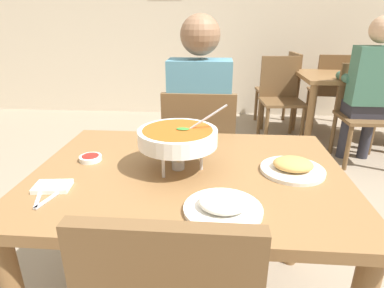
# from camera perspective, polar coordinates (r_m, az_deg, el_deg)

# --- Properties ---
(cafe_rear_partition) EXTENTS (10.00, 0.10, 3.00)m
(cafe_rear_partition) POSITION_cam_1_polar(r_m,az_deg,el_deg) (4.56, 3.56, 24.15)
(cafe_rear_partition) COLOR beige
(cafe_rear_partition) RESTS_ON ground_plane
(dining_table_main) EXTENTS (1.19, 0.87, 0.74)m
(dining_table_main) POSITION_cam_1_polar(r_m,az_deg,el_deg) (1.29, -0.53, -9.13)
(dining_table_main) COLOR brown
(dining_table_main) RESTS_ON ground_plane
(chair_diner_main) EXTENTS (0.44, 0.44, 0.90)m
(chair_diner_main) POSITION_cam_1_polar(r_m,az_deg,el_deg) (1.99, 1.29, -1.41)
(chair_diner_main) COLOR brown
(chair_diner_main) RESTS_ON ground_plane
(diner_main) EXTENTS (0.40, 0.45, 1.31)m
(diner_main) POSITION_cam_1_polar(r_m,az_deg,el_deg) (1.94, 1.41, 5.41)
(diner_main) COLOR #2D2D38
(diner_main) RESTS_ON ground_plane
(curry_bowl) EXTENTS (0.33, 0.30, 0.26)m
(curry_bowl) POSITION_cam_1_polar(r_m,az_deg,el_deg) (1.20, -2.55, 1.17)
(curry_bowl) COLOR silver
(curry_bowl) RESTS_ON dining_table_main
(rice_plate) EXTENTS (0.24, 0.24, 0.06)m
(rice_plate) POSITION_cam_1_polar(r_m,az_deg,el_deg) (0.98, 5.57, -10.92)
(rice_plate) COLOR white
(rice_plate) RESTS_ON dining_table_main
(appetizer_plate) EXTENTS (0.24, 0.24, 0.06)m
(appetizer_plate) POSITION_cam_1_polar(r_m,az_deg,el_deg) (1.27, 17.54, -3.95)
(appetizer_plate) COLOR white
(appetizer_plate) RESTS_ON dining_table_main
(sauce_dish) EXTENTS (0.09, 0.09, 0.02)m
(sauce_dish) POSITION_cam_1_polar(r_m,az_deg,el_deg) (1.38, -17.66, -2.39)
(sauce_dish) COLOR white
(sauce_dish) RESTS_ON dining_table_main
(napkin_folded) EXTENTS (0.13, 0.09, 0.02)m
(napkin_folded) POSITION_cam_1_polar(r_m,az_deg,el_deg) (1.20, -23.61, -6.97)
(napkin_folded) COLOR white
(napkin_folded) RESTS_ON dining_table_main
(fork_utensil) EXTENTS (0.07, 0.16, 0.01)m
(fork_utensil) POSITION_cam_1_polar(r_m,az_deg,el_deg) (1.18, -25.54, -8.17)
(fork_utensil) COLOR silver
(fork_utensil) RESTS_ON dining_table_main
(spoon_utensil) EXTENTS (0.06, 0.17, 0.01)m
(spoon_utensil) POSITION_cam_1_polar(r_m,az_deg,el_deg) (1.15, -23.37, -8.41)
(spoon_utensil) COLOR silver
(spoon_utensil) RESTS_ON dining_table_main
(dining_table_far) EXTENTS (1.00, 0.80, 0.74)m
(dining_table_far) POSITION_cam_1_polar(r_m,az_deg,el_deg) (3.81, 25.93, 9.11)
(dining_table_far) COLOR brown
(dining_table_far) RESTS_ON ground_plane
(chair_bg_middle) EXTENTS (0.45, 0.45, 0.90)m
(chair_bg_middle) POSITION_cam_1_polar(r_m,az_deg,el_deg) (3.39, 28.13, 5.76)
(chair_bg_middle) COLOR brown
(chair_bg_middle) RESTS_ON ground_plane
(chair_bg_right) EXTENTS (0.47, 0.47, 0.90)m
(chair_bg_right) POSITION_cam_1_polar(r_m,az_deg,el_deg) (4.27, 23.60, 9.28)
(chair_bg_right) COLOR brown
(chair_bg_right) RESTS_ON ground_plane
(chair_bg_corner) EXTENTS (0.48, 0.48, 0.90)m
(chair_bg_corner) POSITION_cam_1_polar(r_m,az_deg,el_deg) (4.21, 16.03, 10.06)
(chair_bg_corner) COLOR brown
(chair_bg_corner) RESTS_ON ground_plane
(chair_bg_window) EXTENTS (0.48, 0.48, 0.90)m
(chair_bg_window) POSITION_cam_1_polar(r_m,az_deg,el_deg) (3.73, 15.46, 8.73)
(chair_bg_window) COLOR brown
(chair_bg_window) RESTS_ON ground_plane
(patron_bg_middle) EXTENTS (0.40, 0.45, 1.31)m
(patron_bg_middle) POSITION_cam_1_polar(r_m,az_deg,el_deg) (3.28, 29.16, 9.39)
(patron_bg_middle) COLOR #2D2D38
(patron_bg_middle) RESTS_ON ground_plane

